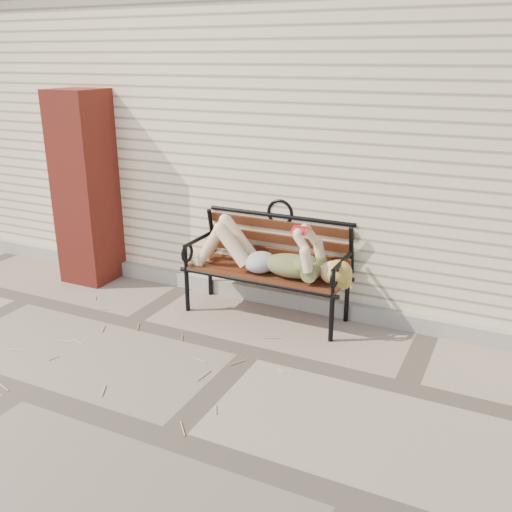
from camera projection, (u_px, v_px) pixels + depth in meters
The scene contains 7 objects.
ground at pixel (252, 352), 4.70m from camera, with size 80.00×80.00×0.00m, color gray.
house_wall at pixel (363, 128), 6.75m from camera, with size 8.00×4.00×3.00m, color #F5E5BF.
foundation_strip at pixel (296, 300), 5.50m from camera, with size 8.00×0.10×0.15m, color #ABA49A.
brick_pillar at pixel (86, 188), 5.94m from camera, with size 0.50×0.50×2.00m, color maroon.
garden_bench at pixel (270, 253), 5.25m from camera, with size 1.62×0.65×1.05m.
reading_woman at pixel (266, 254), 5.12m from camera, with size 1.53×0.35×0.48m.
straw_scatter at pixel (121, 340), 4.88m from camera, with size 2.86×1.68×0.01m.
Camera 1 is at (1.83, -3.74, 2.31)m, focal length 40.00 mm.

